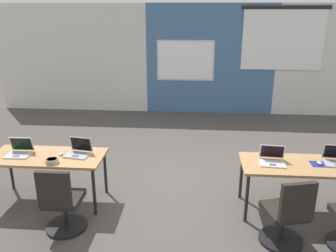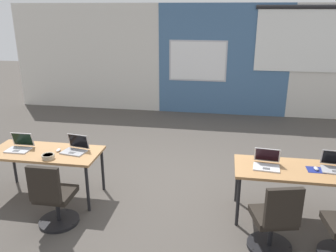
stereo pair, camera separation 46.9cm
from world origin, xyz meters
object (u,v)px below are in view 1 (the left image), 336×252
(laptop_near_right_inner, at_px, (272,159))
(mouse_near_left_inner, at_px, (61,154))
(desk_near_right, at_px, (302,168))
(chair_near_right_inner, at_px, (286,218))
(snack_bowl, at_px, (52,160))
(mouse_near_right_end, at_px, (319,163))
(laptop_near_left_inner, at_px, (79,151))
(desk_near_left, at_px, (47,159))
(laptop_near_left_end, at_px, (19,151))
(chair_near_left_inner, at_px, (62,205))

(laptop_near_right_inner, xyz_separation_m, mouse_near_left_inner, (-2.91, 0.03, -0.03))
(desk_near_right, distance_m, chair_near_right_inner, 0.88)
(laptop_near_right_inner, bearing_deg, mouse_near_left_inner, -175.08)
(chair_near_right_inner, relative_size, snack_bowl, 5.18)
(mouse_near_right_end, distance_m, laptop_near_left_inner, 3.28)
(desk_near_left, height_order, desk_near_right, same)
(laptop_near_right_inner, distance_m, chair_near_right_inner, 0.86)
(desk_near_left, xyz_separation_m, laptop_near_left_end, (-0.39, 0.01, 0.11))
(laptop_near_left_inner, height_order, snack_bowl, laptop_near_left_inner)
(chair_near_right_inner, distance_m, laptop_near_left_end, 3.65)
(desk_near_right, bearing_deg, laptop_near_right_inner, 178.49)
(chair_near_right_inner, distance_m, snack_bowl, 3.05)
(chair_near_right_inner, height_order, chair_near_left_inner, same)
(desk_near_right, xyz_separation_m, snack_bowl, (-3.33, -0.23, 0.10))
(chair_near_right_inner, xyz_separation_m, laptop_near_left_end, (-3.54, 0.76, 0.39))
(laptop_near_right_inner, relative_size, laptop_near_left_end, 1.07)
(desk_near_right, distance_m, mouse_near_left_inner, 3.31)
(laptop_near_right_inner, xyz_separation_m, chair_near_left_inner, (-2.65, -0.71, -0.39))
(laptop_near_left_end, distance_m, laptop_near_left_inner, 0.84)
(desk_near_right, xyz_separation_m, chair_near_right_inner, (-0.35, -0.76, -0.28))
(laptop_near_right_inner, relative_size, mouse_near_right_end, 3.40)
(laptop_near_right_inner, relative_size, chair_near_left_inner, 0.39)
(laptop_near_left_inner, bearing_deg, mouse_near_left_inner, -162.82)
(mouse_near_right_end, relative_size, chair_near_left_inner, 0.11)
(chair_near_right_inner, height_order, snack_bowl, chair_near_right_inner)
(desk_near_left, xyz_separation_m, mouse_near_left_inner, (0.19, 0.04, 0.08))
(mouse_near_left_inner, bearing_deg, desk_near_left, -169.43)
(mouse_near_right_end, bearing_deg, mouse_near_left_inner, 179.56)
(desk_near_left, bearing_deg, desk_near_right, 0.00)
(laptop_near_left_inner, relative_size, mouse_near_left_inner, 3.50)
(laptop_near_left_end, bearing_deg, laptop_near_left_inner, 3.62)
(laptop_near_left_end, bearing_deg, desk_near_right, -0.80)
(mouse_near_left_inner, bearing_deg, laptop_near_left_end, -177.06)
(chair_near_right_inner, bearing_deg, desk_near_right, -129.06)
(desk_near_right, distance_m, laptop_near_left_end, 3.90)
(laptop_near_right_inner, distance_m, chair_near_left_inner, 2.77)
(desk_near_right, height_order, laptop_near_left_inner, laptop_near_left_inner)
(laptop_near_right_inner, relative_size, chair_near_right_inner, 0.39)
(laptop_near_left_inner, bearing_deg, laptop_near_left_end, -166.11)
(desk_near_left, distance_m, desk_near_right, 3.50)
(snack_bowl, bearing_deg, mouse_near_left_inner, 85.92)
(chair_near_left_inner, bearing_deg, mouse_near_right_end, -167.83)
(mouse_near_right_end, height_order, snack_bowl, snack_bowl)
(mouse_near_left_inner, distance_m, chair_near_left_inner, 0.86)
(desk_near_left, bearing_deg, laptop_near_left_end, 179.16)
(chair_near_right_inner, xyz_separation_m, snack_bowl, (-2.98, 0.53, 0.38))
(mouse_near_right_end, bearing_deg, laptop_near_right_inner, 179.87)
(desk_near_left, height_order, mouse_near_left_inner, mouse_near_left_inner)
(laptop_near_left_end, relative_size, laptop_near_left_inner, 0.90)
(mouse_near_right_end, xyz_separation_m, snack_bowl, (-3.55, -0.24, 0.01))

